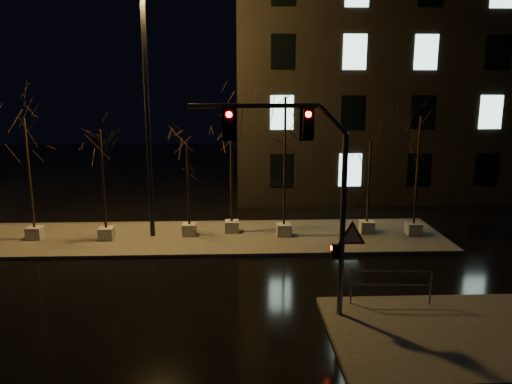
{
  "coord_description": "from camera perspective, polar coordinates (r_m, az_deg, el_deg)",
  "views": [
    {
      "loc": [
        1.36,
        -16.26,
        6.99
      ],
      "look_at": [
        2.18,
        3.3,
        2.8
      ],
      "focal_mm": 35.0,
      "sensor_mm": 36.0,
      "label": 1
    }
  ],
  "objects": [
    {
      "name": "ground",
      "position": [
        17.75,
        -6.72,
        -11.2
      ],
      "size": [
        90.0,
        90.0,
        0.0
      ],
      "primitive_type": "plane",
      "color": "black",
      "rests_on": "ground"
    },
    {
      "name": "median",
      "position": [
        23.35,
        -5.65,
        -5.21
      ],
      "size": [
        22.0,
        5.0,
        0.15
      ],
      "primitive_type": "cube",
      "color": "#4C4944",
      "rests_on": "ground"
    },
    {
      "name": "sidewalk_corner",
      "position": [
        15.76,
        21.58,
        -14.85
      ],
      "size": [
        7.0,
        5.0,
        0.15
      ],
      "primitive_type": "cube",
      "color": "#4C4944",
      "rests_on": "ground"
    },
    {
      "name": "building",
      "position": [
        36.52,
        18.29,
        12.29
      ],
      "size": [
        25.0,
        12.0,
        15.0
      ],
      "primitive_type": "cube",
      "color": "black",
      "rests_on": "ground"
    },
    {
      "name": "tree_0",
      "position": [
        24.14,
        -24.76,
        4.84
      ],
      "size": [
        1.8,
        1.8,
        5.62
      ],
      "color": "#B5B2A9",
      "rests_on": "median"
    },
    {
      "name": "tree_1",
      "position": [
        22.94,
        -17.27,
        4.1
      ],
      "size": [
        1.8,
        1.8,
        5.1
      ],
      "color": "#B5B2A9",
      "rests_on": "median"
    },
    {
      "name": "tree_2",
      "position": [
        22.79,
        -7.82,
        3.28
      ],
      "size": [
        1.8,
        1.8,
        4.48
      ],
      "color": "#B5B2A9",
      "rests_on": "median"
    },
    {
      "name": "tree_3",
      "position": [
        22.96,
        -2.89,
        6.52
      ],
      "size": [
        1.8,
        1.8,
        6.09
      ],
      "color": "#B5B2A9",
      "rests_on": "median"
    },
    {
      "name": "tree_4",
      "position": [
        22.39,
        3.35,
        7.22
      ],
      "size": [
        1.8,
        1.8,
        6.53
      ],
      "color": "#B5B2A9",
      "rests_on": "median"
    },
    {
      "name": "tree_5",
      "position": [
        23.65,
        12.88,
        3.33
      ],
      "size": [
        1.8,
        1.8,
        4.43
      ],
      "color": "#B5B2A9",
      "rests_on": "median"
    },
    {
      "name": "tree_6",
      "position": [
        23.75,
        18.14,
        5.27
      ],
      "size": [
        1.8,
        1.8,
        5.63
      ],
      "color": "#B5B2A9",
      "rests_on": "median"
    },
    {
      "name": "traffic_signal_mast",
      "position": [
        14.43,
        6.06,
        1.35
      ],
      "size": [
        5.2,
        0.21,
        6.35
      ],
      "rotation": [
        0.0,
        0.0,
        0.0
      ],
      "color": "#515358",
      "rests_on": "sidewalk_corner"
    },
    {
      "name": "streetlight_main",
      "position": [
        22.8,
        -12.39,
        10.43
      ],
      "size": [
        2.72,
        0.36,
        10.91
      ],
      "rotation": [
        0.0,
        0.0,
        0.02
      ],
      "color": "black",
      "rests_on": "median"
    },
    {
      "name": "guard_rail_a",
      "position": [
        16.66,
        15.19,
        -9.91
      ],
      "size": [
        2.57,
        0.23,
        1.11
      ],
      "rotation": [
        0.0,
        0.0,
        -0.07
      ],
      "color": "#515358",
      "rests_on": "sidewalk_corner"
    }
  ]
}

